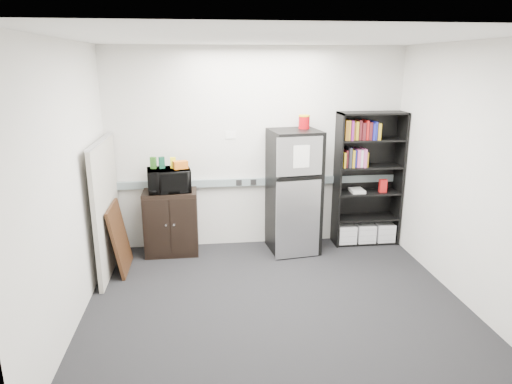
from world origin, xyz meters
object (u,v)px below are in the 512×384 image
Objects in this scene: cabinet at (171,222)px; cubicle_partition at (106,207)px; microwave at (169,180)px; refrigerator at (294,192)px; bookshelf at (368,180)px.

cubicle_partition is at bearing -149.88° from cabinet.
cabinet is 1.60× the size of microwave.
cubicle_partition is at bearing -179.30° from refrigerator.
bookshelf reaches higher than refrigerator.
refrigerator is at bearing -2.81° from cabinet.
cabinet is at bearing -178.63° from bookshelf.
bookshelf is 2.75m from cabinet.
refrigerator is at bearing 8.22° from cubicle_partition.
microwave is (0.73, 0.40, 0.21)m from cubicle_partition.
bookshelf reaches higher than microwave.
bookshelf is 3.46m from cubicle_partition.
cabinet is 0.58m from microwave.
refrigerator is (-1.07, -0.14, -0.09)m from bookshelf.
cubicle_partition is at bearing -158.32° from microwave.
refrigerator is (2.36, 0.34, 0.01)m from cubicle_partition.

